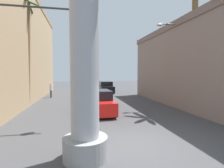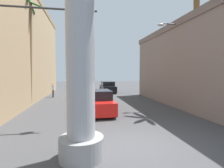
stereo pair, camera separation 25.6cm
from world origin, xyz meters
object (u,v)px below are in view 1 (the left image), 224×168
object	(u,v)px
street_lamp	(181,56)
car_lead	(96,102)
neon_sign_pole	(84,0)
palm_tree_mid_right	(154,62)
pedestrian_far_left	(51,89)
palm_tree_near_right	(195,33)
pedestrian_mid_right	(172,93)
car_far	(105,87)
palm_tree_mid_left	(27,46)
traffic_light_mast	(24,41)

from	to	relation	value
street_lamp	car_lead	size ratio (longest dim) A/B	1.36
neon_sign_pole	palm_tree_mid_right	xyz separation A→B (m)	(8.30, 13.15, -0.96)
pedestrian_far_left	palm_tree_near_right	bearing A→B (deg)	-37.98
neon_sign_pole	pedestrian_mid_right	bearing A→B (deg)	46.94
street_lamp	pedestrian_mid_right	xyz separation A→B (m)	(0.03, 1.30, -3.09)
car_lead	pedestrian_far_left	distance (m)	9.31
palm_tree_near_right	pedestrian_mid_right	bearing A→B (deg)	100.03
neon_sign_pole	pedestrian_far_left	size ratio (longest dim) A/B	6.79
street_lamp	car_lead	xyz separation A→B (m)	(-6.71, -0.49, -3.35)
car_lead	neon_sign_pole	bearing A→B (deg)	-99.08
car_far	palm_tree_mid_left	xyz separation A→B (m)	(-7.88, -8.77, 4.18)
street_lamp	palm_tree_mid_left	xyz separation A→B (m)	(-12.00, 2.97, 0.87)
street_lamp	car_far	bearing A→B (deg)	109.33
pedestrian_far_left	street_lamp	bearing A→B (deg)	-35.62
pedestrian_far_left	car_lead	bearing A→B (deg)	-63.21
palm_tree_mid_right	car_far	bearing A→B (deg)	129.63
pedestrian_mid_right	pedestrian_far_left	bearing A→B (deg)	149.21
car_far	palm_tree_mid_left	size ratio (longest dim) A/B	0.55
palm_tree_mid_left	street_lamp	bearing A→B (deg)	-13.90
car_lead	pedestrian_mid_right	distance (m)	6.98
street_lamp	palm_tree_mid_left	distance (m)	12.39
car_far	pedestrian_mid_right	size ratio (longest dim) A/B	2.93
neon_sign_pole	pedestrian_far_left	bearing A→B (deg)	101.96
pedestrian_mid_right	neon_sign_pole	bearing A→B (deg)	-133.06
traffic_light_mast	pedestrian_far_left	xyz separation A→B (m)	(-0.42, 11.08, -3.30)
palm_tree_mid_right	traffic_light_mast	bearing A→B (deg)	-139.65
palm_tree_near_right	pedestrian_mid_right	size ratio (longest dim) A/B	5.70
traffic_light_mast	car_lead	xyz separation A→B (m)	(3.77, 2.77, -3.55)
palm_tree_mid_right	palm_tree_mid_left	bearing A→B (deg)	-165.94
car_lead	palm_tree_mid_right	bearing A→B (deg)	42.29
car_far	pedestrian_far_left	bearing A→B (deg)	-149.96
car_far	palm_tree_mid_right	world-z (taller)	palm_tree_mid_right
traffic_light_mast	palm_tree_near_right	world-z (taller)	palm_tree_near_right
palm_tree_mid_right	car_lead	bearing A→B (deg)	-137.71
traffic_light_mast	palm_tree_mid_left	distance (m)	6.44
palm_tree_near_right	palm_tree_mid_right	xyz separation A→B (m)	(0.10, 7.16, -1.68)
traffic_light_mast	palm_tree_near_right	bearing A→B (deg)	11.43
palm_tree_mid_right	pedestrian_mid_right	world-z (taller)	palm_tree_mid_right
car_far	palm_tree_mid_left	world-z (taller)	palm_tree_mid_left
palm_tree_near_right	pedestrian_far_left	size ratio (longest dim) A/B	5.68
palm_tree_mid_left	pedestrian_far_left	xyz separation A→B (m)	(1.09, 4.85, -3.96)
palm_tree_near_right	palm_tree_mid_left	xyz separation A→B (m)	(-12.44, 4.02, -0.73)
car_far	pedestrian_far_left	size ratio (longest dim) A/B	2.92
traffic_light_mast	pedestrian_far_left	size ratio (longest dim) A/B	3.67
palm_tree_near_right	palm_tree_mid_right	bearing A→B (deg)	89.21
traffic_light_mast	pedestrian_far_left	bearing A→B (deg)	92.18
neon_sign_pole	car_far	xyz separation A→B (m)	(3.64, 18.78, -4.18)
pedestrian_mid_right	street_lamp	bearing A→B (deg)	-91.40
palm_tree_near_right	palm_tree_mid_right	world-z (taller)	palm_tree_near_right
car_far	palm_tree_mid_right	distance (m)	7.99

